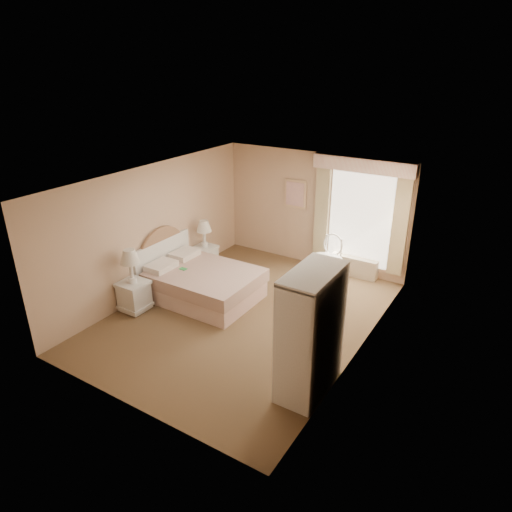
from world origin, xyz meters
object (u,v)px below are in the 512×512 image
Objects in this scene: nightstand_near at (133,288)px; nightstand_far at (205,251)px; armoire at (311,342)px; round_table at (325,270)px; bed at (200,282)px; cafe_chair at (330,254)px.

nightstand_far is at bearing 90.00° from nightstand_near.
armoire is at bearing -4.26° from nightstand_near.
round_table is at bearing 43.36° from nightstand_near.
round_table is (1.93, 1.47, 0.14)m from bed.
bed is at bearing 55.38° from nightstand_near.
nightstand_near is at bearing -136.64° from round_table.
nightstand_far is at bearing -147.31° from cafe_chair.
nightstand_far is at bearing -171.72° from round_table.
cafe_chair is 0.54× the size of armoire.
round_table is 0.72× the size of cafe_chair.
round_table is (2.65, 0.39, 0.06)m from nightstand_far.
nightstand_far is 2.69m from cafe_chair.
nightstand_near is 3.64m from round_table.
bed is 1.13× the size of armoire.
cafe_chair reaches higher than round_table.
cafe_chair is at bearing 20.67° from nightstand_far.
cafe_chair is 3.53m from armoire.
nightstand_near is (-0.71, -1.03, 0.12)m from bed.
armoire is (1.01, -2.77, 0.28)m from round_table.
nightstand_far is 1.11× the size of cafe_chair.
armoire is (3.65, -2.38, 0.34)m from nightstand_far.
nightstand_near is 1.08× the size of nightstand_far.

